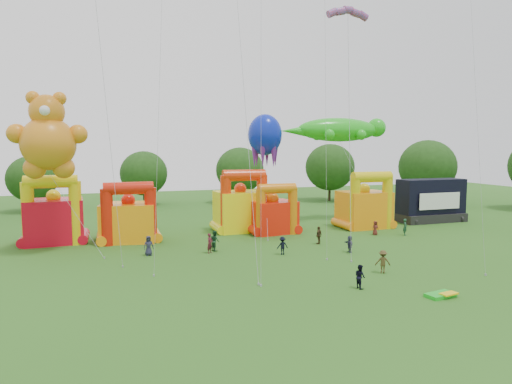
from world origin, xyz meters
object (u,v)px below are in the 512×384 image
object	(u,v)px
gecko_kite	(349,156)
stage_trailer	(431,201)
bouncy_castle_2	(241,208)
teddy_bear_kite	(61,173)
spectator_4	(319,235)
bouncy_castle_0	(54,217)
octopus_kite	(266,175)
spectator_0	(149,246)

from	to	relation	value
gecko_kite	stage_trailer	bearing A→B (deg)	-15.14
bouncy_castle_2	teddy_bear_kite	world-z (taller)	teddy_bear_kite
stage_trailer	spectator_4	xyz separation A→B (m)	(-19.90, -8.09, -1.81)
stage_trailer	spectator_4	distance (m)	21.55
bouncy_castle_0	spectator_4	size ratio (longest dim) A/B	3.92
spectator_4	bouncy_castle_2	bearing A→B (deg)	-97.17
teddy_bear_kite	octopus_kite	xyz separation A→B (m)	(21.12, 5.24, -0.88)
stage_trailer	teddy_bear_kite	size ratio (longest dim) A/B	0.61
teddy_bear_kite	octopus_kite	size ratio (longest dim) A/B	1.08
teddy_bear_kite	octopus_kite	bearing A→B (deg)	13.93
teddy_bear_kite	bouncy_castle_0	bearing A→B (deg)	103.41
teddy_bear_kite	octopus_kite	distance (m)	21.78
octopus_kite	bouncy_castle_0	bearing A→B (deg)	179.34
bouncy_castle_0	spectator_4	world-z (taller)	bouncy_castle_0
teddy_bear_kite	spectator_0	size ratio (longest dim) A/B	8.27
spectator_0	spectator_4	world-z (taller)	spectator_4
spectator_0	gecko_kite	bearing A→B (deg)	10.29
teddy_bear_kite	spectator_4	distance (m)	24.95
gecko_kite	spectator_4	distance (m)	16.32
bouncy_castle_2	spectator_0	size ratio (longest dim) A/B	4.04
gecko_kite	octopus_kite	bearing A→B (deg)	-167.76
bouncy_castle_2	teddy_bear_kite	size ratio (longest dim) A/B	0.49
bouncy_castle_0	stage_trailer	size ratio (longest dim) A/B	0.78
spectator_4	gecko_kite	bearing A→B (deg)	-168.52
teddy_bear_kite	gecko_kite	size ratio (longest dim) A/B	0.98
bouncy_castle_0	spectator_0	xyz separation A→B (m)	(8.57, -8.26, -1.75)
octopus_kite	bouncy_castle_2	bearing A→B (deg)	161.50
gecko_kite	spectator_0	world-z (taller)	gecko_kite
bouncy_castle_0	octopus_kite	bearing A→B (deg)	-0.66
stage_trailer	spectator_0	xyz separation A→B (m)	(-36.52, -7.80, -1.81)
bouncy_castle_2	gecko_kite	distance (m)	16.05
octopus_kite	gecko_kite	bearing A→B (deg)	12.24
bouncy_castle_0	octopus_kite	distance (m)	22.77
bouncy_castle_2	spectator_0	xyz separation A→B (m)	(-11.17, -8.90, -1.82)
gecko_kite	bouncy_castle_0	bearing A→B (deg)	-176.07
bouncy_castle_0	stage_trailer	xyz separation A→B (m)	(45.09, -0.46, 0.06)
teddy_bear_kite	spectator_0	distance (m)	10.14
stage_trailer	gecko_kite	size ratio (longest dim) A/B	0.59
bouncy_castle_2	spectator_0	bearing A→B (deg)	-141.47
gecko_kite	teddy_bear_kite	bearing A→B (deg)	-166.68
teddy_bear_kite	gecko_kite	distance (m)	34.22
stage_trailer	spectator_0	size ratio (longest dim) A/B	5.02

